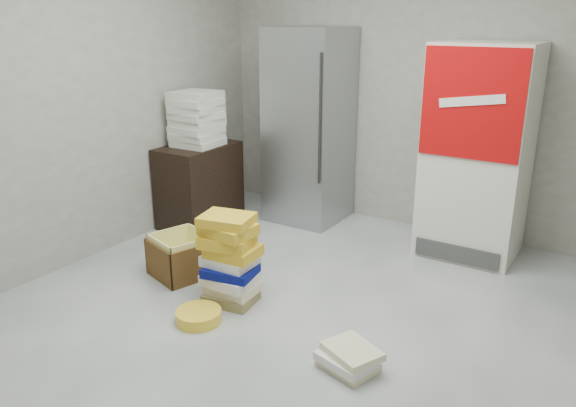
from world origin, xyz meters
The scene contains 10 objects.
ground centered at (0.00, 0.00, 0.00)m, with size 5.00×5.00×0.00m, color silver.
room_shell centered at (0.00, 0.00, 1.80)m, with size 4.04×5.04×2.82m.
steel_fridge centered at (-0.90, 2.13, 0.95)m, with size 0.70×0.72×1.90m.
coke_cooler centered at (0.75, 2.12, 0.90)m, with size 0.80×0.73×1.80m.
wood_shelf centered at (-1.73, 1.40, 0.40)m, with size 0.50×0.80×0.80m, color black.
supply_box_stack centered at (-1.72, 1.40, 1.06)m, with size 0.43×0.43×0.52m.
phonebook_stack_main centered at (-0.45, 0.25, 0.34)m, with size 0.43×0.35×0.67m.
phonebook_stack_side centered at (0.65, -0.03, 0.07)m, with size 0.41×0.36×0.14m.
cardboard_box centered at (-1.06, 0.40, 0.14)m, with size 0.53×0.53×0.34m.
bucket_lid centered at (-0.46, -0.10, 0.04)m, with size 0.31×0.31×0.08m, color yellow.
Camera 1 is at (1.88, -2.63, 2.00)m, focal length 35.00 mm.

